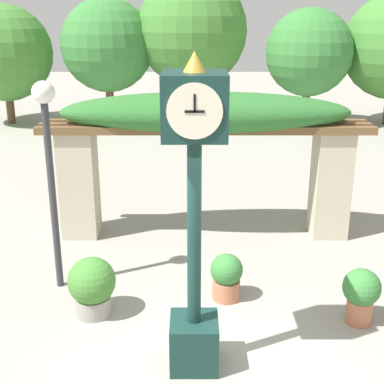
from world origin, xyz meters
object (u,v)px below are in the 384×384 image
object	(u,v)px
lamp_post	(46,146)
potted_plant_far_left	(359,293)
potted_plant_far_right	(90,286)
pedestal_clock	(192,207)
potted_plant_near_right	(224,276)

from	to	relation	value
lamp_post	potted_plant_far_left	bearing A→B (deg)	-13.41
potted_plant_far_left	potted_plant_far_right	size ratio (longest dim) A/B	0.93
potted_plant_far_left	lamp_post	xyz separation A→B (m)	(-4.14, 0.99, 1.70)
pedestal_clock	potted_plant_far_right	world-z (taller)	pedestal_clock
potted_plant_near_right	lamp_post	distance (m)	3.04
potted_plant_far_right	lamp_post	xyz separation A→B (m)	(-0.64, 0.79, 1.70)
potted_plant_near_right	potted_plant_far_right	world-z (taller)	potted_plant_far_right
pedestal_clock	potted_plant_far_right	size ratio (longest dim) A/B	4.31
pedestal_clock	lamp_post	bearing A→B (deg)	136.80
potted_plant_far_left	potted_plant_far_right	bearing A→B (deg)	176.77
pedestal_clock	potted_plant_far_right	bearing A→B (deg)	141.48
pedestal_clock	potted_plant_near_right	xyz separation A→B (m)	(0.46, 1.48, -1.59)
potted_plant_far_right	lamp_post	world-z (taller)	lamp_post
pedestal_clock	lamp_post	size ratio (longest dim) A/B	1.17
potted_plant_far_left	lamp_post	bearing A→B (deg)	166.59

